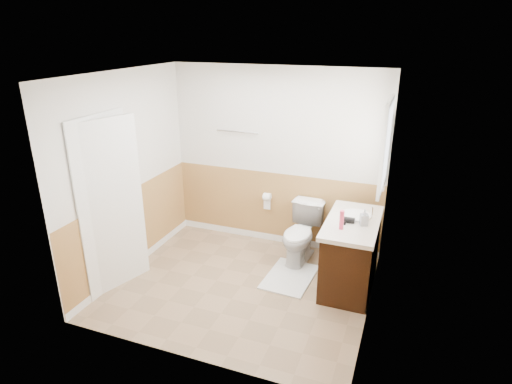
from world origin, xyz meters
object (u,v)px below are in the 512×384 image
at_px(vanity_cabinet, 351,255).
at_px(soap_dispenser, 364,217).
at_px(lotion_bottle, 342,220).
at_px(toilet, 301,234).
at_px(bath_mat, 290,277).

bearing_deg(vanity_cabinet, soap_dispenser, -30.44).
bearing_deg(lotion_bottle, soap_dispenser, 41.71).
bearing_deg(toilet, soap_dispenser, -24.28).
bearing_deg(vanity_cabinet, toilet, 152.85).
height_order(lotion_bottle, soap_dispenser, lotion_bottle).
xyz_separation_m(toilet, bath_mat, (0.00, -0.48, -0.38)).
xyz_separation_m(bath_mat, soap_dispenser, (0.83, 0.05, 0.93)).
bearing_deg(soap_dispenser, toilet, 152.37).
bearing_deg(bath_mat, soap_dispenser, 3.19).
xyz_separation_m(bath_mat, lotion_bottle, (0.61, -0.15, 0.95)).
xyz_separation_m(toilet, soap_dispenser, (0.83, -0.44, 0.56)).
bearing_deg(bath_mat, toilet, 90.00).
relative_size(toilet, vanity_cabinet, 0.70).
height_order(bath_mat, lotion_bottle, lotion_bottle).
distance_m(vanity_cabinet, lotion_bottle, 0.63).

